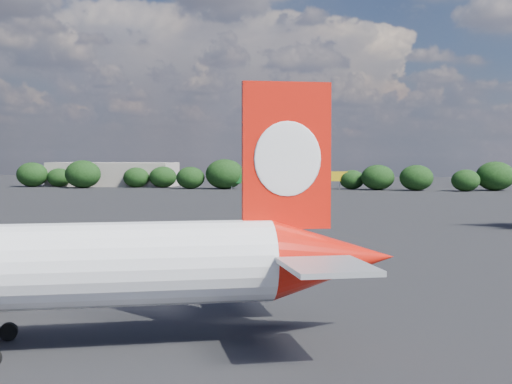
# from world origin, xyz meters

# --- Properties ---
(ground) EXTENTS (500.00, 500.00, 0.00)m
(ground) POSITION_xyz_m (0.00, 60.00, 0.00)
(ground) COLOR black
(ground) RESTS_ON ground
(terminal_building) EXTENTS (42.00, 16.00, 8.00)m
(terminal_building) POSITION_xyz_m (-65.00, 192.00, 4.00)
(terminal_building) COLOR gray
(terminal_building) RESTS_ON ground
(highway_sign) EXTENTS (6.00, 0.30, 4.50)m
(highway_sign) POSITION_xyz_m (-18.00, 176.00, 3.13)
(highway_sign) COLOR #146824
(highway_sign) RESTS_ON ground
(billboard_yellow) EXTENTS (5.00, 0.30, 5.50)m
(billboard_yellow) POSITION_xyz_m (12.00, 182.00, 3.87)
(billboard_yellow) COLOR yellow
(billboard_yellow) RESTS_ON ground
(horizon_treeline) EXTENTS (202.98, 16.18, 9.26)m
(horizon_treeline) POSITION_xyz_m (4.64, 180.38, 3.86)
(horizon_treeline) COLOR black
(horizon_treeline) RESTS_ON ground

